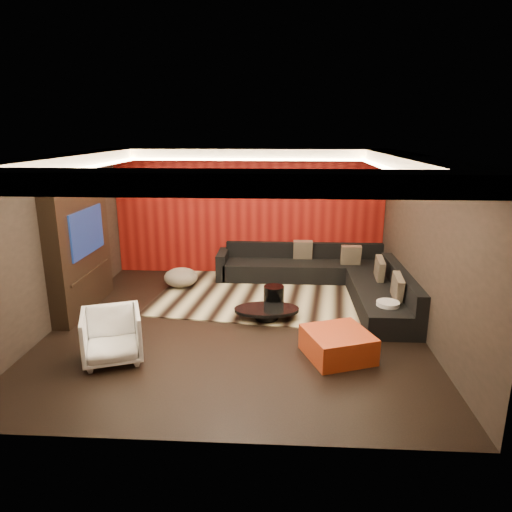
# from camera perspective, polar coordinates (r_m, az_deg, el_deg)

# --- Properties ---
(floor) EXTENTS (6.00, 6.00, 0.02)m
(floor) POSITION_cam_1_polar(r_m,az_deg,el_deg) (7.79, -2.49, -8.69)
(floor) COLOR black
(floor) RESTS_ON ground
(ceiling) EXTENTS (6.00, 6.00, 0.02)m
(ceiling) POSITION_cam_1_polar(r_m,az_deg,el_deg) (7.12, -2.76, 12.50)
(ceiling) COLOR silver
(ceiling) RESTS_ON ground
(wall_back) EXTENTS (6.00, 0.02, 2.80)m
(wall_back) POSITION_cam_1_polar(r_m,az_deg,el_deg) (10.26, -0.90, 5.50)
(wall_back) COLOR black
(wall_back) RESTS_ON ground
(wall_left) EXTENTS (0.02, 6.00, 2.80)m
(wall_left) POSITION_cam_1_polar(r_m,az_deg,el_deg) (8.20, -24.04, 1.60)
(wall_left) COLOR black
(wall_left) RESTS_ON ground
(wall_right) EXTENTS (0.02, 6.00, 2.80)m
(wall_right) POSITION_cam_1_polar(r_m,az_deg,el_deg) (7.63, 20.48, 1.02)
(wall_right) COLOR black
(wall_right) RESTS_ON ground
(red_feature_wall) EXTENTS (5.98, 0.05, 2.78)m
(red_feature_wall) POSITION_cam_1_polar(r_m,az_deg,el_deg) (10.22, -0.91, 5.46)
(red_feature_wall) COLOR #6B0C0A
(red_feature_wall) RESTS_ON ground
(soffit_back) EXTENTS (6.00, 0.60, 0.22)m
(soffit_back) POSITION_cam_1_polar(r_m,az_deg,el_deg) (9.81, -1.07, 12.62)
(soffit_back) COLOR silver
(soffit_back) RESTS_ON ground
(soffit_front) EXTENTS (6.00, 0.60, 0.22)m
(soffit_front) POSITION_cam_1_polar(r_m,az_deg,el_deg) (4.46, -6.39, 9.13)
(soffit_front) COLOR silver
(soffit_front) RESTS_ON ground
(soffit_left) EXTENTS (0.60, 4.80, 0.22)m
(soffit_left) POSITION_cam_1_polar(r_m,az_deg,el_deg) (7.88, -23.03, 10.73)
(soffit_left) COLOR silver
(soffit_left) RESTS_ON ground
(soffit_right) EXTENTS (0.60, 4.80, 0.22)m
(soffit_right) POSITION_cam_1_polar(r_m,az_deg,el_deg) (7.35, 19.09, 10.85)
(soffit_right) COLOR silver
(soffit_right) RESTS_ON ground
(cove_back) EXTENTS (4.80, 0.08, 0.04)m
(cove_back) POSITION_cam_1_polar(r_m,az_deg,el_deg) (9.48, -1.22, 11.98)
(cove_back) COLOR #FFD899
(cove_back) RESTS_ON ground
(cove_front) EXTENTS (4.80, 0.08, 0.04)m
(cove_front) POSITION_cam_1_polar(r_m,az_deg,el_deg) (4.80, -5.69, 8.52)
(cove_front) COLOR #FFD899
(cove_front) RESTS_ON ground
(cove_left) EXTENTS (0.08, 4.80, 0.04)m
(cove_left) POSITION_cam_1_polar(r_m,az_deg,el_deg) (7.74, -20.67, 10.23)
(cove_left) COLOR #FFD899
(cove_left) RESTS_ON ground
(cove_right) EXTENTS (0.08, 4.80, 0.04)m
(cove_right) POSITION_cam_1_polar(r_m,az_deg,el_deg) (7.28, 16.41, 10.31)
(cove_right) COLOR #FFD899
(cove_right) RESTS_ON ground
(tv_surround) EXTENTS (0.30, 2.00, 2.20)m
(tv_surround) POSITION_cam_1_polar(r_m,az_deg,el_deg) (8.72, -21.14, 0.64)
(tv_surround) COLOR black
(tv_surround) RESTS_ON ground
(tv_screen) EXTENTS (0.04, 1.30, 0.80)m
(tv_screen) POSITION_cam_1_polar(r_m,az_deg,el_deg) (8.58, -20.39, 2.88)
(tv_screen) COLOR black
(tv_screen) RESTS_ON ground
(tv_shelf) EXTENTS (0.04, 1.60, 0.04)m
(tv_shelf) POSITION_cam_1_polar(r_m,az_deg,el_deg) (8.76, -19.93, -1.91)
(tv_shelf) COLOR black
(tv_shelf) RESTS_ON ground
(rug) EXTENTS (4.34, 3.46, 0.02)m
(rug) POSITION_cam_1_polar(r_m,az_deg,el_deg) (9.17, 0.77, -4.74)
(rug) COLOR #C2BA8E
(rug) RESTS_ON floor
(coffee_table) EXTENTS (1.21, 1.21, 0.19)m
(coffee_table) POSITION_cam_1_polar(r_m,az_deg,el_deg) (7.96, 1.34, -7.16)
(coffee_table) COLOR black
(coffee_table) RESTS_ON rug
(drum_stool) EXTENTS (0.47, 0.47, 0.44)m
(drum_stool) POSITION_cam_1_polar(r_m,az_deg,el_deg) (8.32, 2.23, -5.22)
(drum_stool) COLOR black
(drum_stool) RESTS_ON rug
(striped_pouf) EXTENTS (0.84, 0.84, 0.38)m
(striped_pouf) POSITION_cam_1_polar(r_m,az_deg,el_deg) (9.64, -9.37, -2.65)
(striped_pouf) COLOR beige
(striped_pouf) RESTS_ON rug
(white_side_table) EXTENTS (0.40, 0.40, 0.47)m
(white_side_table) POSITION_cam_1_polar(r_m,az_deg,el_deg) (7.88, 16.06, -7.10)
(white_side_table) COLOR silver
(white_side_table) RESTS_ON floor
(orange_ottoman) EXTENTS (1.11, 1.11, 0.38)m
(orange_ottoman) POSITION_cam_1_polar(r_m,az_deg,el_deg) (6.80, 10.17, -10.81)
(orange_ottoman) COLOR #A53815
(orange_ottoman) RESTS_ON floor
(armchair) EXTENTS (1.03, 1.04, 0.74)m
(armchair) POSITION_cam_1_polar(r_m,az_deg,el_deg) (6.85, -17.57, -9.49)
(armchair) COLOR white
(armchair) RESTS_ON floor
(sectional_sofa) EXTENTS (3.65, 3.50, 0.75)m
(sectional_sofa) POSITION_cam_1_polar(r_m,az_deg,el_deg) (9.45, 9.17, -2.70)
(sectional_sofa) COLOR black
(sectional_sofa) RESTS_ON floor
(throw_pillows) EXTENTS (1.76, 2.79, 0.50)m
(throw_pillows) POSITION_cam_1_polar(r_m,az_deg,el_deg) (9.24, 12.18, -0.96)
(throw_pillows) COLOR tan
(throw_pillows) RESTS_ON sectional_sofa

